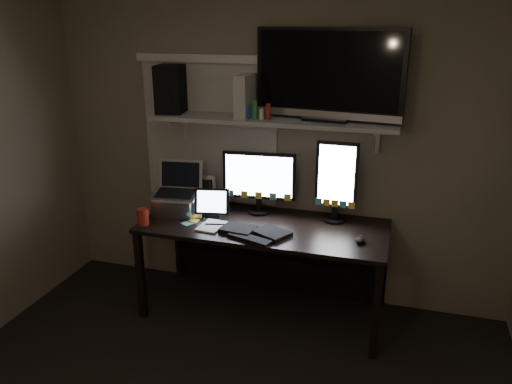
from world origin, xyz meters
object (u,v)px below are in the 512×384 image
at_px(monitor_landscape, 259,182).
at_px(mouse, 360,240).
at_px(laptop, 175,189).
at_px(tv, 329,75).
at_px(tablet, 213,203).
at_px(cup, 143,217).
at_px(monitor_portrait, 336,182).
at_px(desk, 268,240).
at_px(keyboard, 255,231).
at_px(speaker, 170,89).
at_px(game_console, 245,96).

bearing_deg(monitor_landscape, mouse, -27.28).
distance_m(mouse, laptop, 1.45).
bearing_deg(tv, tablet, -157.40).
distance_m(mouse, cup, 1.57).
bearing_deg(monitor_portrait, desk, -166.25).
bearing_deg(keyboard, monitor_portrait, 56.15).
bearing_deg(desk, tv, 17.35).
distance_m(mouse, tv, 1.15).
xyz_separation_m(mouse, speaker, (-1.51, 0.33, 0.91)).
distance_m(desk, mouse, 0.77).
relative_size(desk, mouse, 18.03).
xyz_separation_m(game_console, speaker, (-0.60, 0.01, 0.03)).
distance_m(desk, tv, 1.31).
bearing_deg(monitor_portrait, keyboard, -139.91).
bearing_deg(monitor_landscape, tv, -2.32).
relative_size(tablet, cup, 2.16).
distance_m(keyboard, cup, 0.84).
xyz_separation_m(monitor_landscape, mouse, (0.81, -0.34, -0.23)).
bearing_deg(speaker, cup, -106.05).
bearing_deg(desk, mouse, -18.53).
bearing_deg(game_console, laptop, -156.87).
distance_m(monitor_landscape, tablet, 0.39).
xyz_separation_m(laptop, speaker, (-0.08, 0.19, 0.73)).
height_order(cup, game_console, game_console).
bearing_deg(cup, keyboard, 5.34).
bearing_deg(tablet, monitor_portrait, 0.98).
bearing_deg(speaker, keyboard, -35.79).
relative_size(monitor_landscape, tv, 0.54).
bearing_deg(monitor_landscape, monitor_portrait, -4.99).
bearing_deg(monitor_landscape, keyboard, -82.39).
bearing_deg(monitor_landscape, desk, -49.55).
bearing_deg(cup, monitor_portrait, 19.28).
xyz_separation_m(monitor_portrait, tablet, (-0.90, -0.19, -0.19)).
relative_size(keyboard, game_console, 1.61).
bearing_deg(laptop, tablet, -6.43).
height_order(monitor_portrait, laptop, monitor_portrait).
xyz_separation_m(monitor_landscape, keyboard, (0.08, -0.39, -0.23)).
distance_m(laptop, game_console, 0.89).
bearing_deg(speaker, laptop, -75.91).
relative_size(monitor_portrait, game_console, 2.01).
xyz_separation_m(keyboard, laptop, (-0.70, 0.20, 0.18)).
relative_size(tablet, game_console, 0.86).
bearing_deg(laptop, speaker, 106.02).
bearing_deg(monitor_portrait, tablet, -165.86).
xyz_separation_m(monitor_portrait, speaker, (-1.29, -0.01, 0.62)).
xyz_separation_m(monitor_landscape, tv, (0.49, 0.02, 0.82)).
relative_size(monitor_landscape, game_console, 1.84).
bearing_deg(tv, keyboard, -126.74).
bearing_deg(tv, monitor_landscape, -169.94).
height_order(tablet, cup, tablet).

